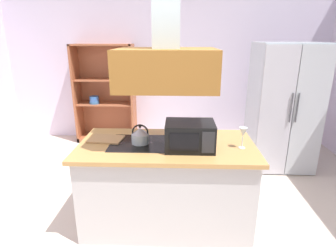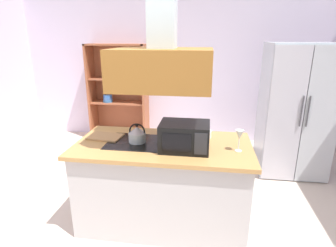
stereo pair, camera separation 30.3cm
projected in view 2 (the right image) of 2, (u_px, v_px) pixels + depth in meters
The scene contains 11 objects.
ground_plane at pixel (145, 239), 2.72m from camera, with size 7.80×7.80×0.00m, color beige.
wall_back at pixel (179, 68), 5.13m from camera, with size 6.00×0.12×2.70m, color silver.
kitchen_island at pixel (163, 183), 2.87m from camera, with size 1.75×0.91×0.90m.
range_hood at pixel (162, 56), 2.47m from camera, with size 0.90×0.70×1.24m.
refrigerator at pixel (295, 111), 3.86m from camera, with size 0.90×0.77×1.85m.
dish_cabinet at pixel (119, 98), 5.25m from camera, with size 1.09×0.40×1.80m.
kettle at pixel (137, 134), 2.74m from camera, with size 0.18×0.18×0.20m.
cutting_board at pixel (105, 137), 2.89m from camera, with size 0.34×0.24×0.02m, color #AA7A4C.
microwave at pixel (185, 136), 2.56m from camera, with size 0.46×0.35×0.26m.
wine_glass_on_counter at pixel (239, 136), 2.51m from camera, with size 0.08×0.08×0.21m.
fruit_bowl at pixel (201, 133), 2.91m from camera, with size 0.22×0.22×0.13m.
Camera 2 is at (0.55, -2.18, 1.92)m, focal length 29.22 mm.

